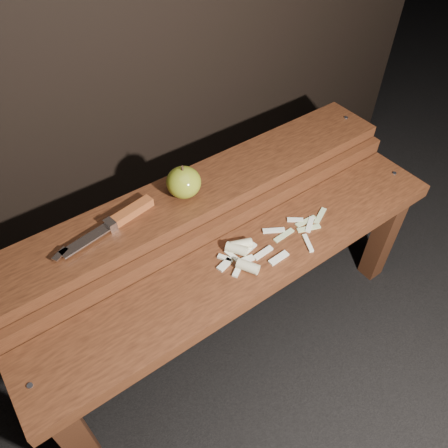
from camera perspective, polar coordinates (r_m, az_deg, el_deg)
ground at (r=1.47m, az=1.41°, el=-13.51°), size 60.00×60.00×0.00m
bench_front_tier at (r=1.15m, az=3.56°, el=-6.86°), size 1.20×0.20×0.42m
bench_rear_tier at (r=1.23m, az=-2.90°, el=1.75°), size 1.20×0.21×0.50m
apple at (r=1.12m, az=-5.29°, el=5.44°), size 0.09×0.09×0.09m
knife at (r=1.10m, az=-13.31°, el=0.73°), size 0.28×0.07×0.02m
apple_scraps at (r=1.11m, az=3.92°, el=-3.32°), size 0.37×0.15×0.03m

